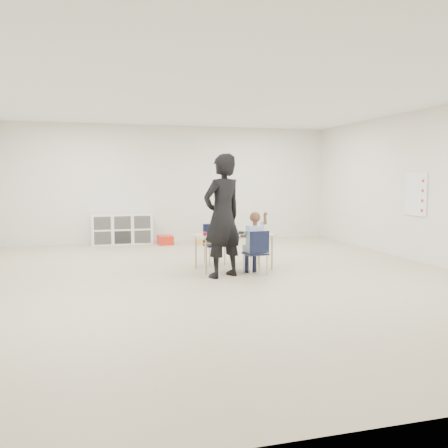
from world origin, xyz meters
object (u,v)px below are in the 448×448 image
object	(u,v)px
child	(255,240)
cubby_shelf	(122,229)
table	(234,251)
chair_near	(255,252)
adult	(223,216)

from	to	relation	value
child	cubby_shelf	bearing A→B (deg)	108.45
table	child	world-z (taller)	child
cubby_shelf	child	bearing A→B (deg)	-65.57
child	chair_near	bearing A→B (deg)	0.00
adult	table	bearing A→B (deg)	-146.71
child	adult	size ratio (longest dim) A/B	0.59
chair_near	adult	bearing A→B (deg)	178.20
chair_near	cubby_shelf	distance (m)	4.53
chair_near	adult	world-z (taller)	adult
child	table	bearing A→B (deg)	105.32
table	chair_near	size ratio (longest dim) A/B	1.90
child	adult	distance (m)	0.69
cubby_shelf	adult	world-z (taller)	adult
table	cubby_shelf	xyz separation A→B (m)	(-1.67, 3.59, 0.05)
chair_near	child	size ratio (longest dim) A/B	0.63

